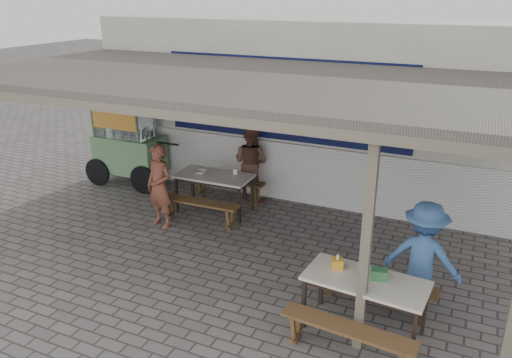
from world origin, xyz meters
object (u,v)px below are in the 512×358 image
object	(u,v)px
bench_left_street	(199,207)
table_right	(365,285)
donation_box	(379,274)
condiment_jar	(235,171)
condiment_bowl	(201,172)
tissue_box	(337,264)
bench_right_street	(347,335)
table_left	(214,179)
bench_left_wall	(228,184)
patron_wall_side	(251,163)
patron_right_table	(423,257)
patron_street_side	(159,186)
vendor_cart	(128,143)
bench_right_wall	(377,285)

from	to	relation	value
bench_left_street	table_right	distance (m)	3.91
donation_box	condiment_jar	world-z (taller)	donation_box
condiment_bowl	tissue_box	bearing A→B (deg)	-34.69
bench_right_street	condiment_bowl	distance (m)	4.78
table_left	bench_left_wall	size ratio (longest dim) A/B	0.94
table_left	bench_right_street	distance (m)	4.57
bench_left_wall	bench_left_street	bearing A→B (deg)	-90.00
table_right	patron_wall_side	size ratio (longest dim) A/B	0.98
donation_box	condiment_bowl	xyz separation A→B (m)	(-3.87, 2.35, -0.04)
condiment_bowl	bench_left_street	bearing A→B (deg)	-63.00
bench_left_wall	bench_right_street	distance (m)	4.99
table_right	table_left	bearing A→B (deg)	149.46
patron_right_table	donation_box	bearing A→B (deg)	64.22
bench_left_wall	patron_street_side	distance (m)	1.71
patron_right_table	donation_box	xyz separation A→B (m)	(-0.42, -0.73, 0.05)
table_left	patron_street_side	distance (m)	1.12
bench_right_street	vendor_cart	bearing A→B (deg)	153.15
patron_right_table	bench_right_wall	bearing A→B (deg)	26.38
donation_box	patron_right_table	bearing A→B (deg)	59.98
table_right	vendor_cart	distance (m)	6.60
vendor_cart	condiment_bowl	xyz separation A→B (m)	(2.15, -0.57, -0.15)
condiment_bowl	table_left	bearing A→B (deg)	3.98
patron_right_table	tissue_box	distance (m)	1.17
vendor_cart	bench_left_street	bearing A→B (deg)	-26.48
table_left	donation_box	size ratio (longest dim) A/B	7.36
vendor_cart	patron_wall_side	size ratio (longest dim) A/B	1.38
patron_wall_side	tissue_box	distance (m)	4.19
bench_right_wall	vendor_cart	xyz separation A→B (m)	(-5.93, 2.40, 0.58)
bench_right_street	bench_left_street	bearing A→B (deg)	149.09
vendor_cart	tissue_box	bearing A→B (deg)	-28.94
vendor_cart	condiment_jar	size ratio (longest dim) A/B	21.13
table_left	bench_right_wall	world-z (taller)	table_left
table_left	bench_left_street	xyz separation A→B (m)	(0.02, -0.60, -0.33)
patron_right_table	tissue_box	world-z (taller)	patron_right_table
bench_left_street	patron_wall_side	distance (m)	1.57
patron_wall_side	patron_right_table	size ratio (longest dim) A/B	1.01
condiment_jar	condiment_bowl	size ratio (longest dim) A/B	0.46
bench_right_wall	patron_street_side	distance (m)	4.19
tissue_box	bench_left_street	bearing A→B (deg)	150.40
tissue_box	donation_box	distance (m)	0.53
vendor_cart	patron_street_side	xyz separation A→B (m)	(1.86, -1.50, -0.16)
bench_right_wall	donation_box	size ratio (longest dim) A/B	8.01
bench_left_wall	patron_right_table	bearing A→B (deg)	-30.79
bench_left_street	condiment_jar	distance (m)	1.01
patron_right_table	condiment_jar	world-z (taller)	patron_right_table
patron_wall_side	donation_box	xyz separation A→B (m)	(3.22, -3.23, 0.04)
patron_wall_side	table_right	bearing A→B (deg)	142.84
bench_right_street	tissue_box	xyz separation A→B (m)	(-0.34, 0.69, 0.48)
patron_street_side	patron_right_table	bearing A→B (deg)	5.75
condiment_bowl	bench_right_street	bearing A→B (deg)	-39.21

